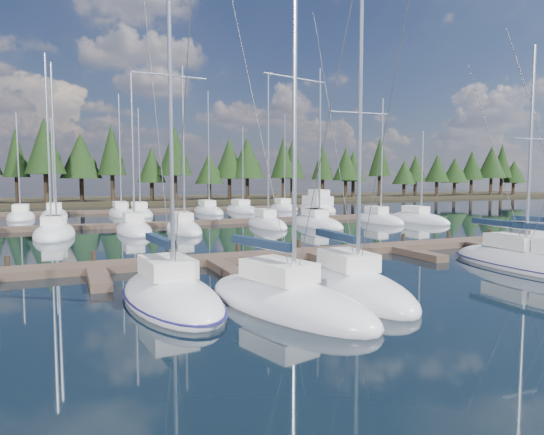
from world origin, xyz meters
name	(u,v)px	position (x,y,z in m)	size (l,w,h in m)	color
ground	(240,235)	(0.00, 30.00, 0.00)	(260.00, 260.00, 0.00)	black
far_shore	(139,200)	(0.00, 90.00, 0.30)	(220.00, 30.00, 0.60)	#2C2718
main_dock	(311,254)	(0.00, 17.36, 0.20)	(44.00, 6.13, 0.90)	#4F3D31
back_docks	(186,215)	(0.00, 49.58, 0.20)	(50.00, 21.80, 0.40)	#4F3D31
front_sailboat_1	(170,296)	(-9.73, 10.24, 0.29)	(3.94, 8.40, 15.22)	silver
front_sailboat_2	(285,301)	(-6.04, 7.87, 0.29)	(5.23, 9.02, 14.79)	silver
front_sailboat_3	(352,287)	(-2.62, 8.80, 0.28)	(3.20, 8.22, 13.16)	silver
front_sailboat_4	(518,262)	(8.61, 10.31, 0.27)	(3.19, 9.14, 12.17)	silver
back_sailboat_rows	(198,218)	(0.25, 44.77, 0.27)	(44.42, 32.28, 16.77)	silver
motor_yacht_right	(317,207)	(19.82, 53.13, 0.54)	(4.09, 10.21, 5.00)	silver
tree_line	(129,160)	(-2.91, 80.18, 7.71)	(183.14, 11.89, 13.85)	black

